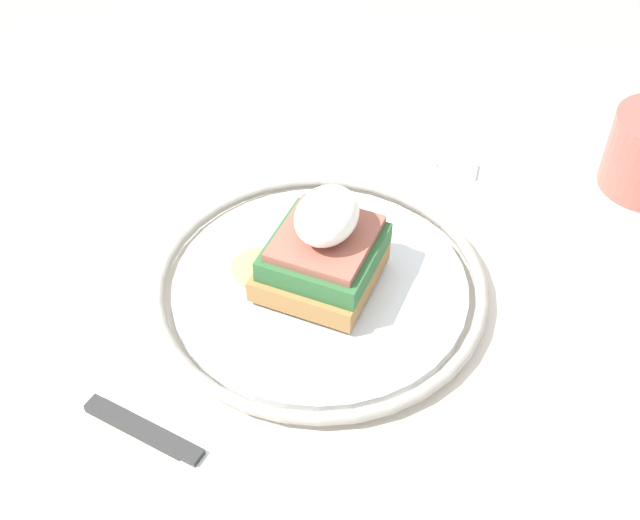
% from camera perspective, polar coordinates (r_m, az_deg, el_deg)
% --- Properties ---
extents(dining_table, '(0.90, 0.69, 0.76)m').
position_cam_1_polar(dining_table, '(0.73, -4.38, -10.17)').
color(dining_table, beige).
rests_on(dining_table, ground_plane).
extents(plate, '(0.26, 0.26, 0.02)m').
position_cam_1_polar(plate, '(0.61, 0.00, -1.81)').
color(plate, silver).
rests_on(plate, dining_table).
extents(sandwich, '(0.08, 0.11, 0.08)m').
position_cam_1_polar(sandwich, '(0.59, 0.18, 0.82)').
color(sandwich, '#9E703D').
rests_on(sandwich, plate).
extents(fork, '(0.04, 0.15, 0.00)m').
position_cam_1_polar(fork, '(0.74, 6.08, 6.97)').
color(fork, silver).
rests_on(fork, dining_table).
extents(knife, '(0.04, 0.21, 0.01)m').
position_cam_1_polar(knife, '(0.53, -8.89, -13.72)').
color(knife, '#2D2D2D').
rests_on(knife, dining_table).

